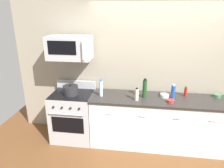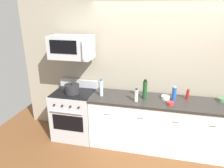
{
  "view_description": "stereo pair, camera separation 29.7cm",
  "coord_description": "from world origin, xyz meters",
  "views": [
    {
      "loc": [
        -0.35,
        -3.39,
        2.39
      ],
      "look_at": [
        -0.82,
        -0.05,
        1.16
      ],
      "focal_mm": 33.57,
      "sensor_mm": 36.0,
      "label": 1
    },
    {
      "loc": [
        -0.05,
        -3.34,
        2.39
      ],
      "look_at": [
        -0.82,
        -0.05,
        1.16
      ],
      "focal_mm": 33.57,
      "sensor_mm": 36.0,
      "label": 2
    }
  ],
  "objects": [
    {
      "name": "bowl_white_ceramic",
      "position": [
        0.1,
        0.08,
        0.95
      ],
      "size": [
        0.15,
        0.15,
        0.05
      ],
      "color": "white",
      "rests_on": "countertop_slab"
    },
    {
      "name": "ground_plane",
      "position": [
        0.0,
        0.0,
        0.0
      ],
      "size": [
        6.57,
        6.57,
        0.0
      ],
      "primitive_type": "plane",
      "color": "brown"
    },
    {
      "name": "bowl_red_small",
      "position": [
        0.17,
        -0.14,
        0.94
      ],
      "size": [
        0.12,
        0.12,
        0.05
      ],
      "color": "#B72D28",
      "rests_on": "countertop_slab"
    },
    {
      "name": "bottle_hot_sauce_red",
      "position": [
        0.46,
        0.17,
        1.01
      ],
      "size": [
        0.05,
        0.05,
        0.18
      ],
      "color": "#B21914",
      "rests_on": "countertop_slab"
    },
    {
      "name": "range_oven",
      "position": [
        -1.57,
        0.0,
        0.47
      ],
      "size": [
        0.76,
        0.69,
        1.07
      ],
      "color": "#B7BABF",
      "rests_on": "ground_plane"
    },
    {
      "name": "back_wall",
      "position": [
        0.0,
        0.41,
        1.35
      ],
      "size": [
        5.47,
        0.1,
        2.7
      ],
      "primitive_type": "cube",
      "color": "#9E937F",
      "rests_on": "ground_plane"
    },
    {
      "name": "bottle_soda_blue",
      "position": [
        0.23,
        0.03,
        1.04
      ],
      "size": [
        0.07,
        0.07,
        0.26
      ],
      "color": "#1E4CA5",
      "rests_on": "countertop_slab"
    },
    {
      "name": "counter_unit",
      "position": [
        0.0,
        -0.0,
        0.46
      ],
      "size": [
        2.38,
        0.66,
        0.92
      ],
      "color": "white",
      "rests_on": "ground_plane"
    },
    {
      "name": "bottle_wine_green",
      "position": [
        -0.26,
        0.01,
        1.08
      ],
      "size": [
        0.07,
        0.07,
        0.34
      ],
      "color": "#19471E",
      "rests_on": "countertop_slab"
    },
    {
      "name": "bottle_water_clear",
      "position": [
        -1.02,
        -0.03,
        1.07
      ],
      "size": [
        0.06,
        0.06,
        0.31
      ],
      "color": "silver",
      "rests_on": "countertop_slab"
    },
    {
      "name": "bowl_green_glaze",
      "position": [
        1.01,
        0.2,
        0.95
      ],
      "size": [
        0.12,
        0.12,
        0.05
      ],
      "color": "#477A4C",
      "rests_on": "countertop_slab"
    },
    {
      "name": "bottle_vinegar_white",
      "position": [
        -0.39,
        -0.13,
        1.03
      ],
      "size": [
        0.06,
        0.06,
        0.22
      ],
      "color": "silver",
      "rests_on": "countertop_slab"
    },
    {
      "name": "stockpot",
      "position": [
        -1.57,
        -0.05,
        1.01
      ],
      "size": [
        0.27,
        0.27,
        0.2
      ],
      "color": "#262628",
      "rests_on": "range_oven"
    },
    {
      "name": "microwave",
      "position": [
        -1.57,
        0.05,
        1.75
      ],
      "size": [
        0.74,
        0.44,
        0.4
      ],
      "color": "#B7BABF"
    }
  ]
}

